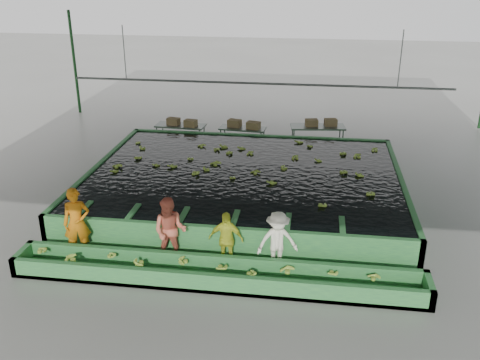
# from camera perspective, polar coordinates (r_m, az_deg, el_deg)

# --- Properties ---
(ground) EXTENTS (80.00, 80.00, 0.00)m
(ground) POSITION_cam_1_polar(r_m,az_deg,el_deg) (16.20, -0.25, -3.94)
(ground) COLOR gray
(ground) RESTS_ON ground
(shed_roof) EXTENTS (20.00, 22.00, 0.04)m
(shed_roof) POSITION_cam_1_polar(r_m,az_deg,el_deg) (14.68, -0.29, 13.82)
(shed_roof) COLOR slate
(shed_roof) RESTS_ON shed_posts
(shed_posts) EXTENTS (20.00, 22.00, 5.00)m
(shed_posts) POSITION_cam_1_polar(r_m,az_deg,el_deg) (15.26, -0.27, 4.50)
(shed_posts) COLOR #163E1A
(shed_posts) RESTS_ON ground
(flotation_tank) EXTENTS (10.00, 8.00, 0.90)m
(flotation_tank) POSITION_cam_1_polar(r_m,az_deg,el_deg) (17.37, 0.47, -0.43)
(flotation_tank) COLOR #347E3C
(flotation_tank) RESTS_ON ground
(tank_water) EXTENTS (9.70, 7.70, 0.00)m
(tank_water) POSITION_cam_1_polar(r_m,az_deg,el_deg) (17.22, 0.47, 0.80)
(tank_water) COLOR black
(tank_water) RESTS_ON flotation_tank
(sorting_trough) EXTENTS (10.00, 1.00, 0.50)m
(sorting_trough) POSITION_cam_1_polar(r_m,az_deg,el_deg) (12.98, -2.61, -9.95)
(sorting_trough) COLOR #347E3C
(sorting_trough) RESTS_ON ground
(cableway_rail) EXTENTS (0.08, 0.08, 14.00)m
(cableway_rail) POSITION_cam_1_polar(r_m,az_deg,el_deg) (19.92, 1.87, 10.26)
(cableway_rail) COLOR #59605B
(cableway_rail) RESTS_ON shed_roof
(rail_hanger_left) EXTENTS (0.04, 0.04, 2.00)m
(rail_hanger_left) POSITION_cam_1_polar(r_m,az_deg,el_deg) (20.88, -12.24, 13.14)
(rail_hanger_left) COLOR #59605B
(rail_hanger_left) RESTS_ON shed_roof
(rail_hanger_right) EXTENTS (0.04, 0.04, 2.00)m
(rail_hanger_right) POSITION_cam_1_polar(r_m,az_deg,el_deg) (19.83, 16.76, 12.24)
(rail_hanger_right) COLOR #59605B
(rail_hanger_right) RESTS_ON shed_roof
(worker_a) EXTENTS (0.81, 0.68, 1.88)m
(worker_a) POSITION_cam_1_polar(r_m,az_deg,el_deg) (14.41, -17.01, -4.38)
(worker_a) COLOR orange
(worker_a) RESTS_ON ground
(worker_b) EXTENTS (0.86, 0.67, 1.77)m
(worker_b) POSITION_cam_1_polar(r_m,az_deg,el_deg) (13.61, -7.47, -5.40)
(worker_b) COLOR #D7664C
(worker_b) RESTS_ON ground
(worker_c) EXTENTS (0.89, 0.38, 1.50)m
(worker_c) POSITION_cam_1_polar(r_m,az_deg,el_deg) (13.39, -1.52, -6.37)
(worker_c) COLOR yellow
(worker_c) RESTS_ON ground
(worker_d) EXTENTS (1.15, 0.87, 1.58)m
(worker_d) POSITION_cam_1_polar(r_m,az_deg,el_deg) (13.24, 4.02, -6.58)
(worker_d) COLOR white
(worker_d) RESTS_ON ground
(packing_table_left) EXTENTS (2.07, 0.94, 0.92)m
(packing_table_left) POSITION_cam_1_polar(r_m,az_deg,el_deg) (22.34, -6.33, 4.74)
(packing_table_left) COLOR #59605B
(packing_table_left) RESTS_ON ground
(packing_table_mid) EXTENTS (1.91, 0.90, 0.85)m
(packing_table_mid) POSITION_cam_1_polar(r_m,az_deg,el_deg) (22.06, 0.26, 4.55)
(packing_table_mid) COLOR #59605B
(packing_table_mid) RESTS_ON ground
(packing_table_right) EXTENTS (2.26, 1.12, 0.99)m
(packing_table_right) POSITION_cam_1_polar(r_m,az_deg,el_deg) (22.04, 8.22, 4.50)
(packing_table_right) COLOR #59605B
(packing_table_right) RESTS_ON ground
(box_stack_left) EXTENTS (1.32, 0.62, 0.27)m
(box_stack_left) POSITION_cam_1_polar(r_m,az_deg,el_deg) (22.11, -6.20, 5.81)
(box_stack_left) COLOR brown
(box_stack_left) RESTS_ON packing_table_left
(box_stack_mid) EXTENTS (1.40, 0.69, 0.29)m
(box_stack_mid) POSITION_cam_1_polar(r_m,az_deg,el_deg) (21.93, 0.41, 5.60)
(box_stack_mid) COLOR brown
(box_stack_mid) RESTS_ON packing_table_mid
(box_stack_right) EXTENTS (1.32, 0.62, 0.27)m
(box_stack_right) POSITION_cam_1_polar(r_m,az_deg,el_deg) (21.94, 8.63, 5.74)
(box_stack_right) COLOR brown
(box_stack_right) RESTS_ON packing_table_right
(floating_bananas) EXTENTS (8.10, 5.52, 0.11)m
(floating_bananas) POSITION_cam_1_polar(r_m,az_deg,el_deg) (17.95, 0.82, 1.73)
(floating_bananas) COLOR #93B539
(floating_bananas) RESTS_ON tank_water
(trough_bananas) EXTENTS (9.42, 0.63, 0.13)m
(trough_bananas) POSITION_cam_1_polar(r_m,az_deg,el_deg) (12.91, -2.62, -9.39)
(trough_bananas) COLOR #93B539
(trough_bananas) RESTS_ON sorting_trough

